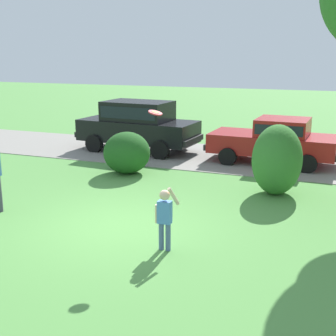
% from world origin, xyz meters
% --- Properties ---
extents(ground_plane, '(80.00, 80.00, 0.00)m').
position_xyz_m(ground_plane, '(0.00, 0.00, 0.00)').
color(ground_plane, '#518E42').
extents(driveway_strip, '(28.00, 4.40, 0.02)m').
position_xyz_m(driveway_strip, '(0.00, 7.30, 0.01)').
color(driveway_strip, gray).
rests_on(driveway_strip, ground).
extents(shrub_near_tree, '(1.46, 1.48, 1.31)m').
position_xyz_m(shrub_near_tree, '(-1.83, 4.17, 0.66)').
color(shrub_near_tree, '#1E511C').
rests_on(shrub_near_tree, ground).
extents(shrub_centre_left, '(1.32, 1.58, 1.88)m').
position_xyz_m(shrub_centre_left, '(2.86, 3.63, 0.94)').
color(shrub_centre_left, '#33702B').
rests_on(shrub_centre_left, ground).
extents(parked_sedan, '(4.47, 2.24, 1.56)m').
position_xyz_m(parked_sedan, '(2.32, 7.18, 0.85)').
color(parked_sedan, maroon).
rests_on(parked_sedan, ground).
extents(parked_suv, '(4.82, 2.35, 1.92)m').
position_xyz_m(parked_suv, '(-2.90, 7.35, 1.08)').
color(parked_suv, black).
rests_on(parked_suv, ground).
extents(child_thrower, '(0.45, 0.27, 1.29)m').
position_xyz_m(child_thrower, '(1.40, -0.83, 0.72)').
color(child_thrower, '#4C608C').
rests_on(child_thrower, ground).
extents(frisbee, '(0.28, 0.28, 0.11)m').
position_xyz_m(frisbee, '(0.97, -0.22, 2.57)').
color(frisbee, red).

